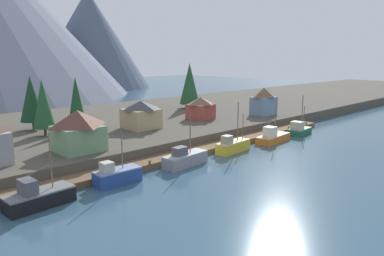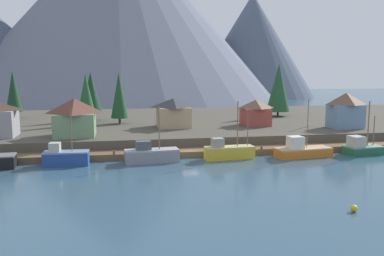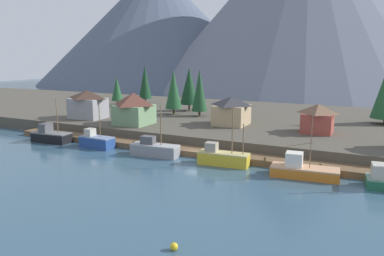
{
  "view_description": "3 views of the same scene",
  "coord_description": "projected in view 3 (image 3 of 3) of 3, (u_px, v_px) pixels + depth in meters",
  "views": [
    {
      "loc": [
        -44.94,
        -43.52,
        17.4
      ],
      "look_at": [
        0.66,
        3.87,
        4.46
      ],
      "focal_mm": 34.03,
      "sensor_mm": 36.0,
      "label": 1
    },
    {
      "loc": [
        -11.05,
        -62.91,
        13.94
      ],
      "look_at": [
        0.83,
        3.17,
        4.4
      ],
      "focal_mm": 38.12,
      "sensor_mm": 36.0,
      "label": 2
    },
    {
      "loc": [
        26.24,
        -53.3,
        16.51
      ],
      "look_at": [
        -1.1,
        1.73,
        4.63
      ],
      "focal_mm": 34.83,
      "sensor_mm": 36.0,
      "label": 3
    }
  ],
  "objects": [
    {
      "name": "fishing_boat_blue",
      "position": [
        96.0,
        141.0,
        68.2
      ],
      "size": [
        6.55,
        2.83,
        8.45
      ],
      "rotation": [
        0.0,
        0.0,
        -0.03
      ],
      "color": "navy",
      "rests_on": "ground_plane"
    },
    {
      "name": "fishing_boat_grey",
      "position": [
        154.0,
        149.0,
        62.46
      ],
      "size": [
        8.35,
        3.31,
        8.61
      ],
      "rotation": [
        0.0,
        0.0,
        0.08
      ],
      "color": "gray",
      "rests_on": "ground_plane"
    },
    {
      "name": "fishing_boat_black",
      "position": [
        51.0,
        136.0,
        72.6
      ],
      "size": [
        7.98,
        3.64,
        8.61
      ],
      "rotation": [
        0.0,
        0.0,
        0.07
      ],
      "color": "black",
      "rests_on": "ground_plane"
    },
    {
      "name": "channel_buoy",
      "position": [
        174.0,
        247.0,
        32.12
      ],
      "size": [
        0.7,
        0.7,
        0.7
      ],
      "primitive_type": "sphere",
      "color": "gold",
      "rests_on": "ground_plane"
    },
    {
      "name": "conifer_mid_right",
      "position": [
        117.0,
        89.0,
        105.61
      ],
      "size": [
        3.35,
        3.35,
        8.28
      ],
      "color": "#4C3823",
      "rests_on": "shoreline_bank"
    },
    {
      "name": "conifer_mid_left",
      "position": [
        200.0,
        90.0,
        87.16
      ],
      "size": [
        3.66,
        3.66,
        11.0
      ],
      "color": "#4C3823",
      "rests_on": "shoreline_bank"
    },
    {
      "name": "shoreline_bank",
      "position": [
        252.0,
        121.0,
        89.36
      ],
      "size": [
        400.0,
        56.0,
        2.5
      ],
      "primitive_type": "cube",
      "color": "#4C473D",
      "rests_on": "ground_plane"
    },
    {
      "name": "mountain_central_peak",
      "position": [
        305.0,
        1.0,
        188.92
      ],
      "size": [
        157.16,
        157.16,
        88.54
      ],
      "primitive_type": "cone",
      "color": "slate",
      "rests_on": "ground_plane"
    },
    {
      "name": "house_green",
      "position": [
        134.0,
        108.0,
        77.31
      ],
      "size": [
        7.13,
        7.03,
        6.62
      ],
      "color": "#6B8E66",
      "rests_on": "shoreline_bank"
    },
    {
      "name": "fishing_boat_yellow",
      "position": [
        222.0,
        157.0,
        57.24
      ],
      "size": [
        7.96,
        3.02,
        9.18
      ],
      "rotation": [
        0.0,
        0.0,
        0.07
      ],
      "color": "gold",
      "rests_on": "ground_plane"
    },
    {
      "name": "house_tan",
      "position": [
        231.0,
        111.0,
        76.72
      ],
      "size": [
        6.75,
        6.84,
        5.85
      ],
      "color": "tan",
      "rests_on": "shoreline_bank"
    },
    {
      "name": "conifer_near_right",
      "position": [
        189.0,
        86.0,
        96.05
      ],
      "size": [
        4.85,
        4.85,
        11.14
      ],
      "color": "#4C3823",
      "rests_on": "shoreline_bank"
    },
    {
      "name": "fishing_boat_orange",
      "position": [
        303.0,
        170.0,
        51.46
      ],
      "size": [
        9.37,
        4.06,
        9.33
      ],
      "rotation": [
        0.0,
        0.0,
        0.1
      ],
      "color": "#CC6B1E",
      "rests_on": "ground_plane"
    },
    {
      "name": "conifer_back_right",
      "position": [
        145.0,
        82.0,
        110.48
      ],
      "size": [
        3.84,
        3.84,
        11.34
      ],
      "color": "#4C3823",
      "rests_on": "shoreline_bank"
    },
    {
      "name": "house_grey",
      "position": [
        88.0,
        104.0,
        84.95
      ],
      "size": [
        8.05,
        5.82,
        6.4
      ],
      "color": "gray",
      "rests_on": "shoreline_bank"
    },
    {
      "name": "house_red",
      "position": [
        318.0,
        118.0,
        68.69
      ],
      "size": [
        5.67,
        5.36,
        5.37
      ],
      "color": "#9E4238",
      "rests_on": "shoreline_bank"
    },
    {
      "name": "mountain_west_peak",
      "position": [
        157.0,
        25.0,
        226.68
      ],
      "size": [
        142.3,
        142.3,
        69.93
      ],
      "primitive_type": "cone",
      "color": "#4C566B",
      "rests_on": "ground_plane"
    },
    {
      "name": "conifer_near_left",
      "position": [
        173.0,
        89.0,
        89.93
      ],
      "size": [
        4.05,
        4.05,
        10.79
      ],
      "color": "#4C3823",
      "rests_on": "shoreline_bank"
    },
    {
      "name": "ground_plane",
      "position": [
        235.0,
        137.0,
        79.14
      ],
      "size": [
        400.0,
        400.0,
        1.0
      ],
      "primitive_type": "cube",
      "color": "#335166"
    },
    {
      "name": "dock",
      "position": [
        198.0,
        152.0,
        63.12
      ],
      "size": [
        80.0,
        4.0,
        1.6
      ],
      "color": "brown",
      "rests_on": "ground_plane"
    }
  ]
}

